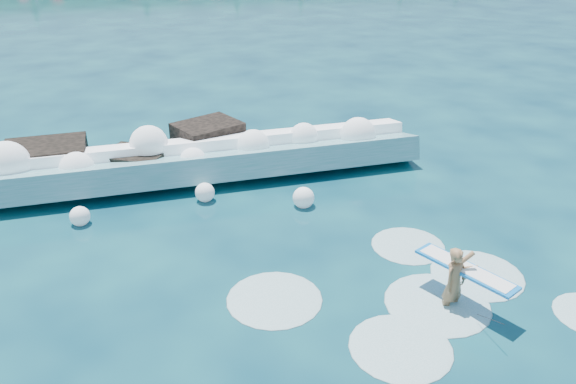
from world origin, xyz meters
The scene contains 6 objects.
ground centered at (0.00, 0.00, 0.00)m, with size 200.00×200.00×0.00m, color #07243B.
breaking_wave centered at (-1.40, 6.50, 0.53)m, with size 17.49×2.75×1.51m.
rock_cluster centered at (-2.97, 7.74, 0.50)m, with size 8.47×3.69×1.59m.
surfer_with_board centered at (4.30, -2.51, 0.67)m, with size 1.56×2.96×1.82m.
wave_spray centered at (-2.00, 6.37, 0.96)m, with size 15.01×4.81×1.88m.
surf_foam centered at (3.62, -1.99, 0.00)m, with size 8.94×5.88×0.13m.
Camera 1 is at (-2.42, -11.83, 8.24)m, focal length 35.00 mm.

